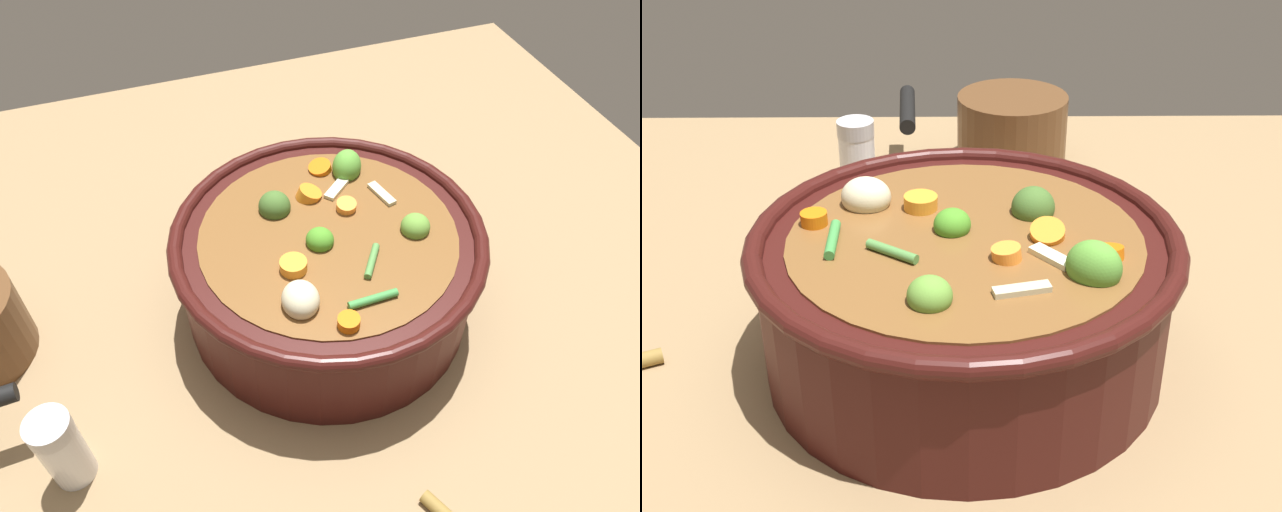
# 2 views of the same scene
# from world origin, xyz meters

# --- Properties ---
(ground_plane) EXTENTS (1.10, 1.10, 0.00)m
(ground_plane) POSITION_xyz_m (0.00, 0.00, 0.00)
(ground_plane) COLOR #8C704C
(cooking_pot) EXTENTS (0.34, 0.34, 0.14)m
(cooking_pot) POSITION_xyz_m (-0.00, 0.00, 0.06)
(cooking_pot) COLOR #38110F
(cooking_pot) RESTS_ON ground_plane
(salt_shaker) EXTENTS (0.04, 0.04, 0.09)m
(salt_shaker) POSITION_xyz_m (0.11, -0.29, 0.05)
(salt_shaker) COLOR silver
(salt_shaker) RESTS_ON ground_plane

